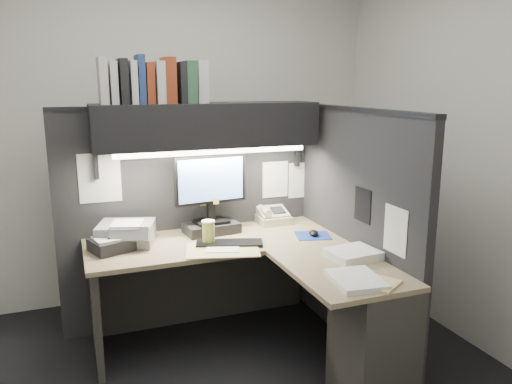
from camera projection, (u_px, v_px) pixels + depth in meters
floor at (225, 383)px, 3.03m from camera, size 3.50×3.50×0.00m
wall_back at (169, 137)px, 4.11m from camera, size 3.50×0.04×2.70m
wall_front at (381, 244)px, 1.37m from camera, size 3.50×0.04×2.70m
wall_right at (471, 149)px, 3.35m from camera, size 0.04×3.00×2.70m
partition_back at (191, 218)px, 3.72m from camera, size 1.90×0.06×1.60m
partition_right at (354, 232)px, 3.36m from camera, size 0.06×1.50×1.60m
desk at (290, 304)px, 3.08m from camera, size 1.70×1.53×0.73m
overhead_shelf at (207, 125)px, 3.44m from camera, size 1.55×0.34×0.30m
task_light_tube at (213, 152)px, 3.35m from camera, size 1.32×0.04×0.04m
monitor at (211, 203)px, 3.53m from camera, size 0.52×0.27×0.56m
keyboard at (229, 243)px, 3.31m from camera, size 0.46×0.28×0.02m
mousepad at (313, 236)px, 3.51m from camera, size 0.29×0.27×0.00m
mouse at (314, 233)px, 3.50m from camera, size 0.10×0.12×0.04m
telephone at (272, 216)px, 3.84m from camera, size 0.24×0.25×0.10m
coffee_cup at (209, 233)px, 3.30m from camera, size 0.09×0.09×0.16m
printer at (126, 233)px, 3.33m from camera, size 0.43×0.39×0.14m
notebook_stack at (113, 244)px, 3.20m from camera, size 0.32×0.30×0.08m
open_folder at (223, 250)px, 3.20m from camera, size 0.52×0.41×0.01m
paper_stack_a at (353, 254)px, 3.05m from camera, size 0.31×0.27×0.06m
paper_stack_b at (356, 280)px, 2.68m from camera, size 0.29×0.34×0.03m
manila_stack at (373, 282)px, 2.68m from camera, size 0.31×0.33×0.01m
binder_row at (155, 82)px, 3.25m from camera, size 0.70×0.25×0.31m
pinned_papers at (257, 190)px, 3.46m from camera, size 1.76×1.31×0.51m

